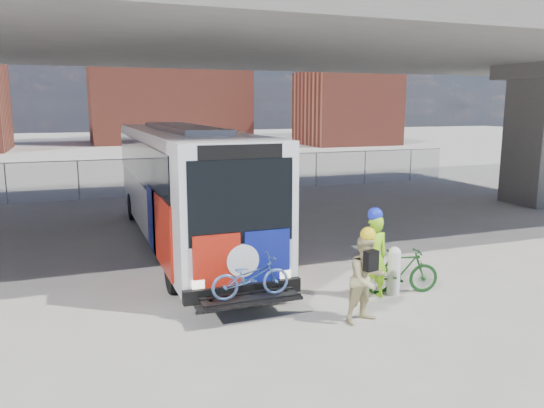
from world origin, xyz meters
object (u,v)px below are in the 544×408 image
bike_parked (401,271)px  bus (183,177)px  bollard (394,269)px  cyclist_tan (367,278)px  cyclist_hivis (374,255)px

bike_parked → bus: bearing=44.2°
bus → bollard: 7.40m
bus → cyclist_tan: bus is taller
bollard → cyclist_hivis: bearing=180.0°
cyclist_tan → bike_parked: 2.00m
bollard → bike_parked: size_ratio=0.64×
bus → cyclist_hivis: bearing=-64.8°
bollard → cyclist_hivis: 0.68m
bollard → bike_parked: bollard is taller
bollard → bus: bearing=119.1°
bollard → cyclist_tan: (-1.39, -1.14, 0.31)m
bollard → cyclist_hivis: (-0.55, 0.00, 0.40)m
bollard → bike_parked: 0.21m
bus → cyclist_tan: bearing=-74.1°
cyclist_hivis → cyclist_tan: size_ratio=1.07×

